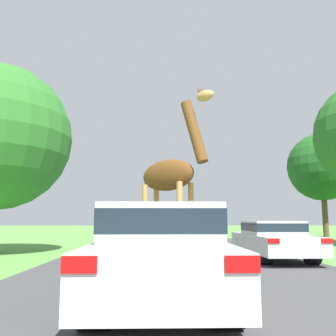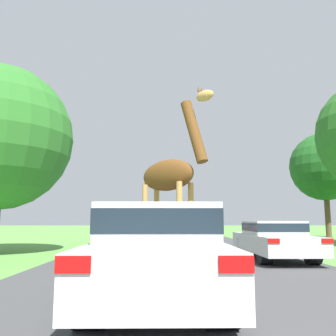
{
  "view_description": "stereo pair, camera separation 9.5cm",
  "coord_description": "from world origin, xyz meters",
  "px_view_note": "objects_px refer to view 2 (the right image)",
  "views": [
    {
      "loc": [
        -0.72,
        -0.07,
        1.29
      ],
      "look_at": [
        -0.49,
        10.16,
        2.78
      ],
      "focal_mm": 38.0,
      "sensor_mm": 36.0,
      "label": 1
    },
    {
      "loc": [
        -0.63,
        -0.07,
        1.29
      ],
      "look_at": [
        -0.49,
        10.16,
        2.78
      ],
      "focal_mm": 38.0,
      "sensor_mm": 36.0,
      "label": 2
    }
  ],
  "objects_px": {
    "car_lead_maroon": "(158,251)",
    "car_queue_left": "(273,238)",
    "giraffe_near_road": "(171,177)",
    "car_queue_right": "(157,229)",
    "tree_left_edge": "(325,167)"
  },
  "relations": [
    {
      "from": "giraffe_near_road",
      "to": "car_queue_right",
      "type": "xyz_separation_m",
      "value": [
        -0.61,
        13.49,
        -1.8
      ]
    },
    {
      "from": "car_queue_left",
      "to": "tree_left_edge",
      "type": "xyz_separation_m",
      "value": [
        7.82,
        12.82,
        4.33
      ]
    },
    {
      "from": "car_queue_left",
      "to": "tree_left_edge",
      "type": "height_order",
      "value": "tree_left_edge"
    },
    {
      "from": "car_lead_maroon",
      "to": "tree_left_edge",
      "type": "relative_size",
      "value": 0.59
    },
    {
      "from": "car_lead_maroon",
      "to": "car_queue_left",
      "type": "xyz_separation_m",
      "value": [
        3.74,
        6.17,
        -0.12
      ]
    },
    {
      "from": "car_queue_left",
      "to": "tree_left_edge",
      "type": "relative_size",
      "value": 0.65
    },
    {
      "from": "car_lead_maroon",
      "to": "car_queue_left",
      "type": "bearing_deg",
      "value": 58.8
    },
    {
      "from": "car_queue_right",
      "to": "car_queue_left",
      "type": "relative_size",
      "value": 0.87
    },
    {
      "from": "car_queue_right",
      "to": "car_queue_left",
      "type": "distance_m",
      "value": 12.34
    },
    {
      "from": "car_lead_maroon",
      "to": "car_queue_right",
      "type": "relative_size",
      "value": 1.05
    },
    {
      "from": "giraffe_near_road",
      "to": "tree_left_edge",
      "type": "xyz_separation_m",
      "value": [
        11.24,
        14.65,
        2.52
      ]
    },
    {
      "from": "car_lead_maroon",
      "to": "car_queue_left",
      "type": "distance_m",
      "value": 7.21
    },
    {
      "from": "giraffe_near_road",
      "to": "car_lead_maroon",
      "type": "xyz_separation_m",
      "value": [
        -0.31,
        -4.34,
        -1.69
      ]
    },
    {
      "from": "car_queue_right",
      "to": "car_queue_left",
      "type": "xyz_separation_m",
      "value": [
        4.03,
        -11.67,
        -0.01
      ]
    },
    {
      "from": "giraffe_near_road",
      "to": "car_lead_maroon",
      "type": "bearing_deg",
      "value": 40.45
    }
  ]
}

